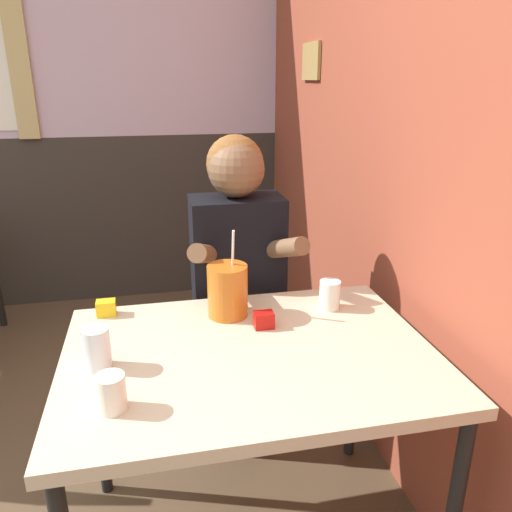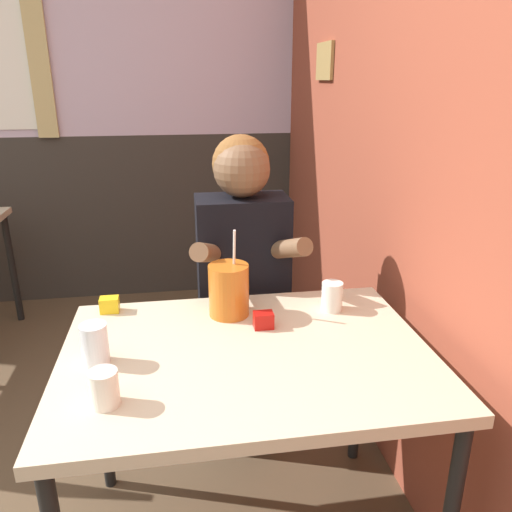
% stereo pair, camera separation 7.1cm
% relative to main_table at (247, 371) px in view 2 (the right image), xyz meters
% --- Properties ---
extents(brick_wall_right, '(0.08, 4.57, 2.70)m').
position_rel_main_table_xyz_m(brick_wall_right, '(0.63, 0.85, 0.69)').
color(brick_wall_right, brown).
rests_on(brick_wall_right, ground_plane).
extents(back_wall, '(5.81, 0.09, 2.70)m').
position_rel_main_table_xyz_m(back_wall, '(-0.82, 2.16, 0.70)').
color(back_wall, silver).
rests_on(back_wall, ground_plane).
extents(main_table, '(1.03, 0.75, 0.72)m').
position_rel_main_table_xyz_m(main_table, '(0.00, 0.00, 0.00)').
color(main_table, beige).
rests_on(main_table, ground_plane).
extents(person_seated, '(0.42, 0.41, 1.26)m').
position_rel_main_table_xyz_m(person_seated, '(0.06, 0.54, 0.01)').
color(person_seated, black).
rests_on(person_seated, ground_plane).
extents(cocktail_pitcher, '(0.13, 0.13, 0.29)m').
position_rel_main_table_xyz_m(cocktail_pitcher, '(-0.02, 0.24, 0.15)').
color(cocktail_pitcher, '#C6661E').
rests_on(cocktail_pitcher, main_table).
extents(glass_near_pitcher, '(0.07, 0.07, 0.11)m').
position_rel_main_table_xyz_m(glass_near_pitcher, '(-0.41, -0.00, 0.12)').
color(glass_near_pitcher, silver).
rests_on(glass_near_pitcher, main_table).
extents(glass_center, '(0.07, 0.07, 0.10)m').
position_rel_main_table_xyz_m(glass_center, '(0.31, 0.22, 0.12)').
color(glass_center, silver).
rests_on(glass_center, main_table).
extents(glass_far_side, '(0.07, 0.07, 0.09)m').
position_rel_main_table_xyz_m(glass_far_side, '(-0.36, -0.19, 0.11)').
color(glass_far_side, silver).
rests_on(glass_far_side, main_table).
extents(condiment_ketchup, '(0.06, 0.04, 0.05)m').
position_rel_main_table_xyz_m(condiment_ketchup, '(0.07, 0.13, 0.09)').
color(condiment_ketchup, '#B7140F').
rests_on(condiment_ketchup, main_table).
extents(condiment_mustard, '(0.06, 0.04, 0.05)m').
position_rel_main_table_xyz_m(condiment_mustard, '(-0.41, 0.31, 0.09)').
color(condiment_mustard, yellow).
rests_on(condiment_mustard, main_table).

